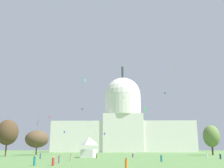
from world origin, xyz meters
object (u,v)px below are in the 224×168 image
tree_west_near (37,139)px  person_purple_edge_east (133,155)px  tree_east_near (211,136)px  kite_lime_high (129,69)px  kite_blue_mid (165,93)px  capitol_building (123,124)px  kite_yellow_low (95,128)px  kite_magenta_mid (70,109)px  person_denim_lawn_far_right (40,156)px  person_tan_back_left (71,157)px  person_navy_near_tent (220,156)px  person_white_back_right (207,155)px  person_teal_back_center (35,161)px  person_orange_near_tree_west (126,164)px  kite_orange_high (173,66)px  kite_violet_low (105,134)px  person_teal_front_left (161,158)px  kite_cyan_mid (85,81)px  kite_red_low_b (38,119)px  kite_red_low (50,117)px  kite_pink_mid (124,98)px  person_red_edge_west (53,162)px  kite_green_low (145,111)px  event_tent (89,147)px  person_olive_lawn_far_left (97,156)px  kite_black_mid (81,110)px  kite_gold_mid (176,124)px  tree_west_mid (7,132)px  person_grey_deep_crowd (59,159)px  kite_turquoise_low (88,122)px  kite_blue_low (64,132)px

tree_west_near → person_purple_edge_east: bearing=-34.3°
tree_east_near → kite_lime_high: 78.02m
kite_blue_mid → capitol_building: bearing=156.7°
kite_yellow_low → kite_magenta_mid: 26.40m
person_denim_lawn_far_right → person_tan_back_left: size_ratio=0.95×
person_navy_near_tent → kite_lime_high: bearing=157.4°
tree_west_near → person_white_back_right: size_ratio=8.94×
kite_magenta_mid → person_teal_back_center: bearing=-144.4°
person_orange_near_tree_west → person_tan_back_left: (-12.73, 25.11, 0.12)m
kite_orange_high → kite_violet_low: size_ratio=1.86×
person_teal_front_left → kite_cyan_mid: kite_cyan_mid is taller
person_teal_back_center → kite_red_low_b: kite_red_low_b is taller
capitol_building → kite_red_low: (-35.91, -89.82, -4.30)m
kite_cyan_mid → kite_pink_mid: 31.71m
kite_magenta_mid → kite_red_low_b: (-7.66, -20.88, -6.48)m
tree_east_near → person_red_edge_west: size_ratio=8.36×
person_orange_near_tree_west → kite_violet_low: 104.53m
kite_green_low → kite_red_low: bearing=174.7°
event_tent → person_orange_near_tree_west: size_ratio=4.77×
person_denim_lawn_far_right → person_red_edge_west: bearing=-28.6°
person_teal_front_left → kite_red_low: (-42.95, 64.79, 16.87)m
event_tent → tree_west_near: bearing=138.5°
person_olive_lawn_far_left → kite_orange_high: (35.98, 55.50, 45.33)m
person_teal_back_center → kite_black_mid: 81.28m
person_denim_lawn_far_right → person_olive_lawn_far_left: bearing=65.3°
capitol_building → kite_gold_mid: 46.02m
tree_west_mid → person_purple_edge_east: bearing=-11.3°
kite_green_low → person_grey_deep_crowd: bearing=-84.1°
capitol_building → tree_west_mid: 123.72m
person_purple_edge_east → kite_turquoise_low: (-22.57, 60.51, 16.91)m
kite_green_low → person_white_back_right: bearing=33.8°
person_grey_deep_crowd → person_teal_back_center: 8.23m
person_white_back_right → kite_red_low_b: size_ratio=0.53×
capitol_building → kite_lime_high: capitol_building is taller
kite_blue_low → kite_magenta_mid: 45.63m
kite_yellow_low → tree_east_near: bearing=112.6°
capitol_building → kite_violet_low: 73.49m
kite_yellow_low → kite_pink_mid: kite_pink_mid is taller
person_denim_lawn_far_right → kite_red_low_b: (-8.13, 22.17, 12.79)m
kite_magenta_mid → kite_green_low: bearing=-105.8°
person_white_back_right → kite_green_low: bearing=-155.2°
person_denim_lawn_far_right → kite_yellow_low: (9.00, 66.85, 12.90)m
person_navy_near_tent → person_tan_back_left: 40.44m
kite_green_low → kite_blue_mid: kite_blue_mid is taller
person_orange_near_tree_west → kite_blue_low: 127.36m
tree_west_near → tree_west_mid: (-5.64, -18.94, 1.83)m
capitol_building → kite_cyan_mid: 101.60m
capitol_building → person_navy_near_tent: capitol_building is taller
person_navy_near_tent → kite_red_low: (-61.13, 50.23, 16.87)m
person_white_back_right → kite_pink_mid: bearing=142.3°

